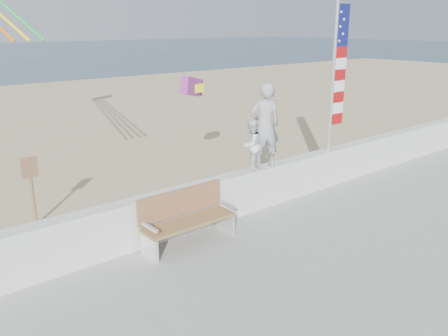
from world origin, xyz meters
The scene contains 9 objects.
ground centered at (0.00, 0.00, 0.00)m, with size 220.00×220.00×0.00m, color #283D50.
sand centered at (0.00, 9.00, 0.04)m, with size 90.00×40.00×0.08m, color tan.
seawall centered at (0.00, 2.00, 0.63)m, with size 30.00×0.35×0.90m, color silver.
adult centered at (1.49, 2.00, 1.99)m, with size 0.67×0.44×1.83m, color #939398.
child centered at (1.10, 2.00, 1.63)m, with size 0.53×0.41×1.09m, color silver.
bench centered at (-0.91, 1.55, 0.69)m, with size 1.80×0.57×1.00m.
flag centered at (3.83, 2.00, 2.99)m, with size 0.50×0.08×3.50m.
parafoil_kite centered at (1.60, 4.73, 2.54)m, with size 0.87×0.55×0.59m.
sign centered at (-2.71, 4.36, 0.94)m, with size 0.32×0.07×1.46m.
Camera 1 is at (-5.48, -5.05, 4.07)m, focal length 38.00 mm.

